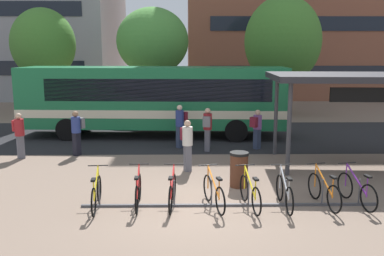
{
  "coord_description": "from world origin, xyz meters",
  "views": [
    {
      "loc": [
        -0.19,
        -9.9,
        3.88
      ],
      "look_at": [
        0.04,
        4.12,
        1.29
      ],
      "focal_mm": 38.62,
      "sensor_mm": 36.0,
      "label": 1
    }
  ],
  "objects_px": {
    "parked_bicycle_red_1": "(138,192)",
    "parked_bicycle_orange_3": "(214,193)",
    "parked_bicycle_red_2": "(172,192)",
    "street_tree_1": "(153,41)",
    "city_bus": "(153,98)",
    "commuter_red_pack_0": "(19,132)",
    "commuter_maroon_pack_4": "(257,127)",
    "street_tree_2": "(43,44)",
    "commuter_maroon_pack_3": "(187,142)",
    "parked_bicycle_silver_5": "(284,193)",
    "commuter_grey_pack_1": "(207,127)",
    "commuter_maroon_pack_5": "(180,123)",
    "trash_bin": "(239,169)",
    "parked_bicycle_yellow_0": "(96,194)",
    "street_tree_0": "(283,41)",
    "commuter_grey_pack_2": "(77,130)",
    "transit_shelter": "(381,79)",
    "parked_bicycle_purple_7": "(356,190)",
    "parked_bicycle_yellow_4": "(250,193)",
    "parked_bicycle_orange_6": "(324,191)"
  },
  "relations": [
    {
      "from": "parked_bicycle_yellow_4",
      "to": "commuter_maroon_pack_4",
      "type": "height_order",
      "value": "commuter_maroon_pack_4"
    },
    {
      "from": "city_bus",
      "to": "commuter_maroon_pack_5",
      "type": "height_order",
      "value": "city_bus"
    },
    {
      "from": "city_bus",
      "to": "parked_bicycle_orange_3",
      "type": "height_order",
      "value": "city_bus"
    },
    {
      "from": "parked_bicycle_orange_6",
      "to": "street_tree_1",
      "type": "height_order",
      "value": "street_tree_1"
    },
    {
      "from": "parked_bicycle_silver_5",
      "to": "commuter_maroon_pack_5",
      "type": "relative_size",
      "value": 0.98
    },
    {
      "from": "commuter_maroon_pack_3",
      "to": "street_tree_1",
      "type": "height_order",
      "value": "street_tree_1"
    },
    {
      "from": "parked_bicycle_orange_3",
      "to": "commuter_maroon_pack_4",
      "type": "distance_m",
      "value": 6.72
    },
    {
      "from": "parked_bicycle_silver_5",
      "to": "parked_bicycle_red_1",
      "type": "bearing_deg",
      "value": 87.41
    },
    {
      "from": "city_bus",
      "to": "commuter_grey_pack_1",
      "type": "relative_size",
      "value": 7.04
    },
    {
      "from": "commuter_maroon_pack_3",
      "to": "commuter_grey_pack_2",
      "type": "bearing_deg",
      "value": -136.78
    },
    {
      "from": "parked_bicycle_orange_6",
      "to": "commuter_grey_pack_2",
      "type": "relative_size",
      "value": 1.0
    },
    {
      "from": "parked_bicycle_orange_3",
      "to": "parked_bicycle_yellow_0",
      "type": "bearing_deg",
      "value": 76.21
    },
    {
      "from": "city_bus",
      "to": "parked_bicycle_orange_3",
      "type": "xyz_separation_m",
      "value": [
        2.22,
        -9.08,
        -1.39
      ]
    },
    {
      "from": "parked_bicycle_yellow_0",
      "to": "parked_bicycle_orange_3",
      "type": "bearing_deg",
      "value": -94.12
    },
    {
      "from": "parked_bicycle_purple_7",
      "to": "trash_bin",
      "type": "xyz_separation_m",
      "value": [
        -2.83,
        1.51,
        0.13
      ]
    },
    {
      "from": "city_bus",
      "to": "commuter_grey_pack_2",
      "type": "height_order",
      "value": "city_bus"
    },
    {
      "from": "parked_bicycle_yellow_0",
      "to": "commuter_grey_pack_2",
      "type": "relative_size",
      "value": 1.01
    },
    {
      "from": "commuter_maroon_pack_5",
      "to": "trash_bin",
      "type": "distance_m",
      "value": 5.36
    },
    {
      "from": "commuter_grey_pack_1",
      "to": "commuter_maroon_pack_3",
      "type": "distance_m",
      "value": 2.81
    },
    {
      "from": "street_tree_1",
      "to": "street_tree_2",
      "type": "relative_size",
      "value": 1.02
    },
    {
      "from": "parked_bicycle_orange_3",
      "to": "trash_bin",
      "type": "xyz_separation_m",
      "value": [
        0.84,
        1.64,
        0.13
      ]
    },
    {
      "from": "parked_bicycle_red_2",
      "to": "parked_bicycle_silver_5",
      "type": "height_order",
      "value": "same"
    },
    {
      "from": "parked_bicycle_orange_6",
      "to": "street_tree_2",
      "type": "distance_m",
      "value": 20.63
    },
    {
      "from": "transit_shelter",
      "to": "trash_bin",
      "type": "bearing_deg",
      "value": -152.27
    },
    {
      "from": "parked_bicycle_purple_7",
      "to": "commuter_grey_pack_1",
      "type": "bearing_deg",
      "value": 19.42
    },
    {
      "from": "parked_bicycle_purple_7",
      "to": "street_tree_0",
      "type": "xyz_separation_m",
      "value": [
        1.51,
        15.35,
        4.14
      ]
    },
    {
      "from": "street_tree_2",
      "to": "commuter_grey_pack_1",
      "type": "bearing_deg",
      "value": -46.63
    },
    {
      "from": "parked_bicycle_orange_3",
      "to": "commuter_maroon_pack_3",
      "type": "relative_size",
      "value": 0.99
    },
    {
      "from": "commuter_maroon_pack_4",
      "to": "parked_bicycle_yellow_4",
      "type": "bearing_deg",
      "value": -146.46
    },
    {
      "from": "commuter_grey_pack_2",
      "to": "street_tree_1",
      "type": "distance_m",
      "value": 12.13
    },
    {
      "from": "parked_bicycle_yellow_4",
      "to": "street_tree_2",
      "type": "distance_m",
      "value": 19.66
    },
    {
      "from": "parked_bicycle_red_1",
      "to": "parked_bicycle_orange_3",
      "type": "relative_size",
      "value": 1.02
    },
    {
      "from": "commuter_red_pack_0",
      "to": "commuter_maroon_pack_3",
      "type": "xyz_separation_m",
      "value": [
        6.16,
        -1.74,
        0.01
      ]
    },
    {
      "from": "city_bus",
      "to": "parked_bicycle_orange_3",
      "type": "distance_m",
      "value": 9.45
    },
    {
      "from": "parked_bicycle_red_2",
      "to": "street_tree_1",
      "type": "distance_m",
      "value": 17.39
    },
    {
      "from": "parked_bicycle_yellow_4",
      "to": "parked_bicycle_purple_7",
      "type": "relative_size",
      "value": 1.01
    },
    {
      "from": "city_bus",
      "to": "parked_bicycle_purple_7",
      "type": "bearing_deg",
      "value": 126.44
    },
    {
      "from": "parked_bicycle_red_1",
      "to": "commuter_maroon_pack_4",
      "type": "distance_m",
      "value": 7.46
    },
    {
      "from": "commuter_grey_pack_1",
      "to": "commuter_maroon_pack_3",
      "type": "relative_size",
      "value": 1.01
    },
    {
      "from": "parked_bicycle_orange_3",
      "to": "parked_bicycle_red_1",
      "type": "bearing_deg",
      "value": 72.47
    },
    {
      "from": "commuter_red_pack_0",
      "to": "commuter_maroon_pack_4",
      "type": "bearing_deg",
      "value": 55.96
    },
    {
      "from": "parked_bicycle_yellow_0",
      "to": "parked_bicycle_orange_6",
      "type": "bearing_deg",
      "value": -93.36
    },
    {
      "from": "parked_bicycle_red_2",
      "to": "street_tree_1",
      "type": "height_order",
      "value": "street_tree_1"
    },
    {
      "from": "parked_bicycle_yellow_4",
      "to": "parked_bicycle_red_1",
      "type": "bearing_deg",
      "value": 78.5
    },
    {
      "from": "parked_bicycle_red_2",
      "to": "parked_bicycle_orange_3",
      "type": "height_order",
      "value": "same"
    },
    {
      "from": "parked_bicycle_red_2",
      "to": "trash_bin",
      "type": "xyz_separation_m",
      "value": [
        1.89,
        1.56,
        0.13
      ]
    },
    {
      "from": "parked_bicycle_silver_5",
      "to": "trash_bin",
      "type": "height_order",
      "value": "trash_bin"
    },
    {
      "from": "parked_bicycle_yellow_0",
      "to": "street_tree_0",
      "type": "height_order",
      "value": "street_tree_0"
    },
    {
      "from": "commuter_red_pack_0",
      "to": "street_tree_2",
      "type": "height_order",
      "value": "street_tree_2"
    },
    {
      "from": "commuter_red_pack_0",
      "to": "commuter_maroon_pack_3",
      "type": "height_order",
      "value": "commuter_maroon_pack_3"
    }
  ]
}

